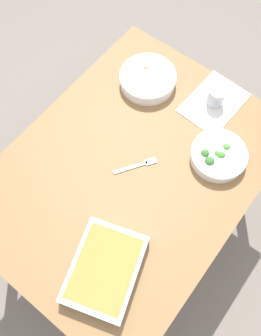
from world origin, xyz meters
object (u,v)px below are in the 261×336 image
(broccoli_bowl, at_px, (218,155))
(drink_cup, at_px, (216,98))
(fork_on_table, at_px, (138,165))
(spoon_by_stew, at_px, (142,89))
(stew_bowl, at_px, (148,79))
(baking_dish, at_px, (105,269))

(broccoli_bowl, relative_size, drink_cup, 2.62)
(broccoli_bowl, relative_size, fork_on_table, 1.41)
(broccoli_bowl, bearing_deg, spoon_by_stew, 79.06)
(stew_bowl, xyz_separation_m, fork_on_table, (-0.34, -0.21, -0.03))
(drink_cup, height_order, fork_on_table, drink_cup)
(stew_bowl, distance_m, spoon_by_stew, 0.05)
(baking_dish, bearing_deg, stew_bowl, 26.42)
(drink_cup, bearing_deg, broccoli_bowl, -145.23)
(baking_dish, distance_m, fork_on_table, 0.42)
(drink_cup, height_order, spoon_by_stew, drink_cup)
(stew_bowl, bearing_deg, fork_on_table, -148.44)
(drink_cup, distance_m, spoon_by_stew, 0.32)
(broccoli_bowl, height_order, baking_dish, broccoli_bowl)
(broccoli_bowl, relative_size, spoon_by_stew, 1.27)
(stew_bowl, height_order, broccoli_bowl, broccoli_bowl)
(drink_cup, bearing_deg, stew_bowl, 107.66)
(stew_bowl, height_order, baking_dish, same)
(stew_bowl, relative_size, baking_dish, 0.70)
(fork_on_table, bearing_deg, stew_bowl, 31.56)
(drink_cup, bearing_deg, fork_on_table, 170.00)
(baking_dish, relative_size, fork_on_table, 2.25)
(broccoli_bowl, bearing_deg, fork_on_table, 133.28)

